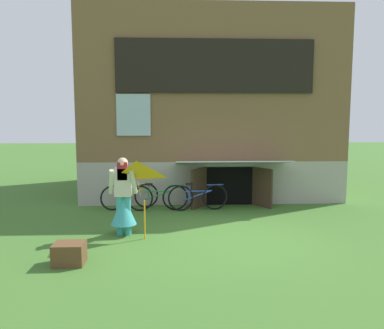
{
  "coord_description": "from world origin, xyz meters",
  "views": [
    {
      "loc": [
        -1.1,
        -7.6,
        2.39
      ],
      "look_at": [
        -0.69,
        1.32,
        1.32
      ],
      "focal_mm": 36.74,
      "sensor_mm": 36.0,
      "label": 1
    }
  ],
  "objects_px": {
    "bicycle_green": "(158,197)",
    "bicycle_yellow": "(130,196)",
    "kite": "(137,180)",
    "bicycle_blue": "(198,197)",
    "wooden_crate": "(69,254)",
    "person": "(123,203)"
  },
  "relations": [
    {
      "from": "kite",
      "to": "bicycle_green",
      "type": "xyz_separation_m",
      "value": [
        0.28,
        2.61,
        -0.87
      ]
    },
    {
      "from": "bicycle_green",
      "to": "bicycle_yellow",
      "type": "height_order",
      "value": "bicycle_green"
    },
    {
      "from": "kite",
      "to": "bicycle_yellow",
      "type": "distance_m",
      "value": 2.99
    },
    {
      "from": "kite",
      "to": "wooden_crate",
      "type": "distance_m",
      "value": 1.81
    },
    {
      "from": "wooden_crate",
      "to": "kite",
      "type": "bearing_deg",
      "value": 46.61
    },
    {
      "from": "bicycle_blue",
      "to": "bicycle_yellow",
      "type": "bearing_deg",
      "value": 166.66
    },
    {
      "from": "bicycle_green",
      "to": "bicycle_yellow",
      "type": "distance_m",
      "value": 0.77
    },
    {
      "from": "person",
      "to": "bicycle_yellow",
      "type": "distance_m",
      "value": 2.33
    },
    {
      "from": "bicycle_blue",
      "to": "bicycle_green",
      "type": "height_order",
      "value": "bicycle_green"
    },
    {
      "from": "bicycle_yellow",
      "to": "wooden_crate",
      "type": "height_order",
      "value": "bicycle_yellow"
    },
    {
      "from": "person",
      "to": "bicycle_yellow",
      "type": "height_order",
      "value": "person"
    },
    {
      "from": "bicycle_green",
      "to": "wooden_crate",
      "type": "distance_m",
      "value": 3.91
    },
    {
      "from": "bicycle_blue",
      "to": "bicycle_green",
      "type": "xyz_separation_m",
      "value": [
        -1.04,
        0.01,
        0.0
      ]
    },
    {
      "from": "person",
      "to": "wooden_crate",
      "type": "distance_m",
      "value": 1.8
    },
    {
      "from": "bicycle_yellow",
      "to": "wooden_crate",
      "type": "relative_size",
      "value": 3.0
    },
    {
      "from": "wooden_crate",
      "to": "bicycle_green",
      "type": "bearing_deg",
      "value": 70.64
    },
    {
      "from": "kite",
      "to": "bicycle_blue",
      "type": "relative_size",
      "value": 0.94
    },
    {
      "from": "bicycle_blue",
      "to": "bicycle_green",
      "type": "relative_size",
      "value": 0.99
    },
    {
      "from": "wooden_crate",
      "to": "person",
      "type": "bearing_deg",
      "value": 66.64
    },
    {
      "from": "person",
      "to": "bicycle_yellow",
      "type": "bearing_deg",
      "value": 102.25
    },
    {
      "from": "kite",
      "to": "bicycle_green",
      "type": "relative_size",
      "value": 0.93
    },
    {
      "from": "bicycle_green",
      "to": "wooden_crate",
      "type": "relative_size",
      "value": 3.19
    }
  ]
}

